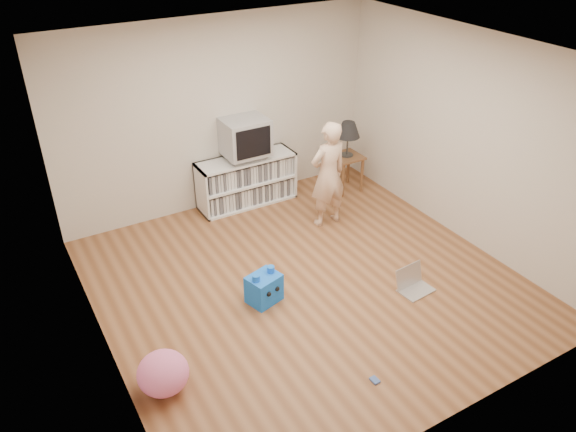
# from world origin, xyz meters

# --- Properties ---
(ground) EXTENTS (4.50, 4.50, 0.00)m
(ground) POSITION_xyz_m (0.00, 0.00, 0.00)
(ground) COLOR brown
(ground) RESTS_ON ground
(walls) EXTENTS (4.52, 4.52, 2.60)m
(walls) POSITION_xyz_m (0.00, 0.00, 1.30)
(walls) COLOR beige
(walls) RESTS_ON ground
(ceiling) EXTENTS (4.50, 4.50, 0.01)m
(ceiling) POSITION_xyz_m (0.00, 0.00, 2.60)
(ceiling) COLOR white
(ceiling) RESTS_ON walls
(media_unit) EXTENTS (1.40, 0.45, 0.70)m
(media_unit) POSITION_xyz_m (0.26, 2.04, 0.35)
(media_unit) COLOR white
(media_unit) RESTS_ON ground
(dvd_deck) EXTENTS (0.45, 0.35, 0.07)m
(dvd_deck) POSITION_xyz_m (0.26, 2.02, 0.73)
(dvd_deck) COLOR gray
(dvd_deck) RESTS_ON media_unit
(crt_tv) EXTENTS (0.60, 0.53, 0.50)m
(crt_tv) POSITION_xyz_m (0.26, 2.02, 1.02)
(crt_tv) COLOR #9E9EA3
(crt_tv) RESTS_ON dvd_deck
(side_table) EXTENTS (0.42, 0.42, 0.55)m
(side_table) POSITION_xyz_m (1.71, 1.65, 0.42)
(side_table) COLOR brown
(side_table) RESTS_ON ground
(table_lamp) EXTENTS (0.34, 0.34, 0.52)m
(table_lamp) POSITION_xyz_m (1.71, 1.65, 0.94)
(table_lamp) COLOR #333333
(table_lamp) RESTS_ON side_table
(person) EXTENTS (0.53, 0.36, 1.44)m
(person) POSITION_xyz_m (0.93, 0.98, 0.72)
(person) COLOR beige
(person) RESTS_ON ground
(laptop) EXTENTS (0.40, 0.33, 0.26)m
(laptop) POSITION_xyz_m (0.97, -0.71, 0.07)
(laptop) COLOR silver
(laptop) RESTS_ON ground
(playing_cards) EXTENTS (0.07, 0.09, 0.02)m
(playing_cards) POSITION_xyz_m (-0.25, -1.60, 0.01)
(playing_cards) COLOR #4463B6
(playing_cards) RESTS_ON ground
(plush_blue) EXTENTS (0.41, 0.36, 0.40)m
(plush_blue) POSITION_xyz_m (-0.58, -0.06, 0.17)
(plush_blue) COLOR #1067FD
(plush_blue) RESTS_ON ground
(plush_pink) EXTENTS (0.50, 0.50, 0.39)m
(plush_pink) POSITION_xyz_m (-1.95, -0.72, 0.20)
(plush_pink) COLOR pink
(plush_pink) RESTS_ON ground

